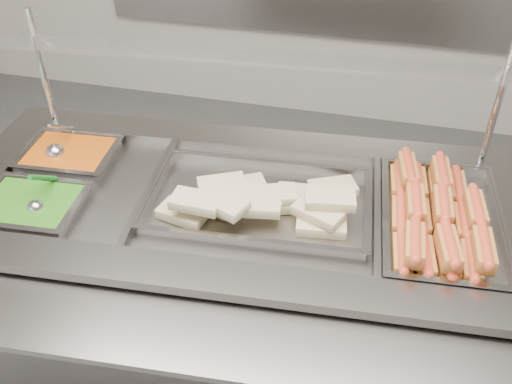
% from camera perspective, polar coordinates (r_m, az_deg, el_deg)
% --- Properties ---
extents(steam_counter, '(1.97, 0.98, 0.91)m').
position_cam_1_polar(steam_counter, '(2.15, -1.35, -10.00)').
color(steam_counter, gray).
rests_on(steam_counter, ground).
extents(tray_rail, '(1.84, 0.51, 0.05)m').
position_cam_1_polar(tray_rail, '(1.52, -5.33, -13.96)').
color(tray_rail, gray).
rests_on(tray_rail, steam_counter).
extents(sneeze_guard, '(1.69, 0.42, 0.45)m').
position_cam_1_polar(sneeze_guard, '(1.83, -0.42, 13.04)').
color(sneeze_guard, silver).
rests_on(sneeze_guard, steam_counter).
extents(pan_hotdogs, '(0.39, 0.58, 0.10)m').
position_cam_1_polar(pan_hotdogs, '(1.88, 17.91, -3.39)').
color(pan_hotdogs, gray).
rests_on(pan_hotdogs, steam_counter).
extents(pan_wraps, '(0.72, 0.46, 0.07)m').
position_cam_1_polar(pan_wraps, '(1.85, 0.31, -1.25)').
color(pan_wraps, gray).
rests_on(pan_wraps, steam_counter).
extents(pan_beans, '(0.32, 0.27, 0.10)m').
position_cam_1_polar(pan_beans, '(2.17, -18.01, 2.94)').
color(pan_beans, gray).
rests_on(pan_beans, steam_counter).
extents(pan_peas, '(0.32, 0.27, 0.10)m').
position_cam_1_polar(pan_peas, '(1.97, -21.43, -1.94)').
color(pan_peas, gray).
rests_on(pan_peas, steam_counter).
extents(hotdogs_in_buns, '(0.30, 0.54, 0.12)m').
position_cam_1_polar(hotdogs_in_buns, '(1.83, 17.46, -2.26)').
color(hotdogs_in_buns, '#94581F').
rests_on(hotdogs_in_buns, pan_hotdogs).
extents(tortilla_wraps, '(0.61, 0.38, 0.10)m').
position_cam_1_polar(tortilla_wraps, '(1.80, 0.43, -0.89)').
color(tortilla_wraps, tan).
rests_on(tortilla_wraps, pan_wraps).
extents(ladle, '(0.07, 0.20, 0.15)m').
position_cam_1_polar(ladle, '(2.16, -19.38, 3.85)').
color(ladle, '#BBBBC0').
rests_on(ladle, pan_beans).
extents(serving_spoon, '(0.06, 0.18, 0.15)m').
position_cam_1_polar(serving_spoon, '(1.93, -21.04, -0.99)').
color(serving_spoon, '#BBBBC0').
rests_on(serving_spoon, pan_peas).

